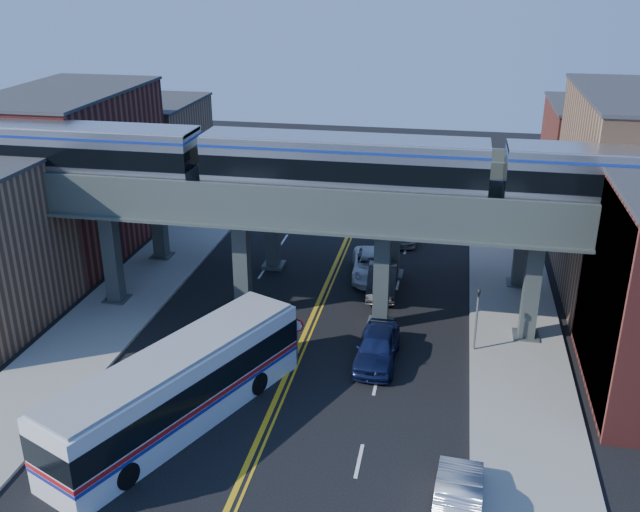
{
  "coord_description": "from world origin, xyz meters",
  "views": [
    {
      "loc": [
        7.45,
        -27.82,
        19.12
      ],
      "look_at": [
        0.85,
        6.39,
        4.67
      ],
      "focal_mm": 40.0,
      "sensor_mm": 36.0,
      "label": 1
    }
  ],
  "objects_px": {
    "car_lane_b": "(382,280)",
    "traffic_signal": "(477,313)",
    "transit_train": "(343,165)",
    "car_lane_c": "(372,265)",
    "stop_sign": "(297,334)",
    "car_parked_curb": "(458,500)",
    "transit_bus": "(179,388)",
    "car_lane_a": "(377,347)",
    "car_lane_d": "(402,227)"
  },
  "relations": [
    {
      "from": "transit_train",
      "to": "traffic_signal",
      "type": "xyz_separation_m",
      "value": [
        7.42,
        -2.0,
        -6.93
      ]
    },
    {
      "from": "stop_sign",
      "to": "car_lane_b",
      "type": "xyz_separation_m",
      "value": [
        3.31,
        9.43,
        -0.94
      ]
    },
    {
      "from": "stop_sign",
      "to": "car_lane_a",
      "type": "xyz_separation_m",
      "value": [
        3.98,
        1.03,
        -0.89
      ]
    },
    {
      "from": "car_lane_c",
      "to": "car_lane_a",
      "type": "bearing_deg",
      "value": -88.8
    },
    {
      "from": "car_lane_c",
      "to": "transit_train",
      "type": "bearing_deg",
      "value": -105.12
    },
    {
      "from": "transit_bus",
      "to": "car_lane_c",
      "type": "bearing_deg",
      "value": 3.95
    },
    {
      "from": "stop_sign",
      "to": "car_lane_a",
      "type": "bearing_deg",
      "value": 14.53
    },
    {
      "from": "car_lane_a",
      "to": "car_parked_curb",
      "type": "height_order",
      "value": "car_lane_a"
    },
    {
      "from": "transit_bus",
      "to": "car_lane_a",
      "type": "height_order",
      "value": "transit_bus"
    },
    {
      "from": "traffic_signal",
      "to": "car_lane_d",
      "type": "bearing_deg",
      "value": 107.65
    },
    {
      "from": "car_lane_a",
      "to": "car_lane_c",
      "type": "relative_size",
      "value": 0.9
    },
    {
      "from": "stop_sign",
      "to": "traffic_signal",
      "type": "bearing_deg",
      "value": 18.63
    },
    {
      "from": "transit_train",
      "to": "car_parked_curb",
      "type": "relative_size",
      "value": 9.41
    },
    {
      "from": "transit_train",
      "to": "car_lane_b",
      "type": "bearing_deg",
      "value": 67.6
    },
    {
      "from": "transit_train",
      "to": "car_lane_d",
      "type": "relative_size",
      "value": 8.14
    },
    {
      "from": "transit_train",
      "to": "car_parked_curb",
      "type": "distance_m",
      "value": 18.06
    },
    {
      "from": "stop_sign",
      "to": "car_parked_curb",
      "type": "bearing_deg",
      "value": -49.21
    },
    {
      "from": "car_lane_d",
      "to": "car_parked_curb",
      "type": "distance_m",
      "value": 29.04
    },
    {
      "from": "car_lane_a",
      "to": "car_parked_curb",
      "type": "relative_size",
      "value": 1.03
    },
    {
      "from": "car_lane_b",
      "to": "car_lane_c",
      "type": "height_order",
      "value": "car_lane_b"
    },
    {
      "from": "stop_sign",
      "to": "car_lane_d",
      "type": "xyz_separation_m",
      "value": [
        3.75,
        19.19,
        -0.93
      ]
    },
    {
      "from": "car_lane_b",
      "to": "car_lane_d",
      "type": "bearing_deg",
      "value": 83.61
    },
    {
      "from": "car_lane_b",
      "to": "car_parked_curb",
      "type": "xyz_separation_m",
      "value": [
        4.89,
        -18.93,
        -0.01
      ]
    },
    {
      "from": "car_lane_d",
      "to": "car_lane_a",
      "type": "bearing_deg",
      "value": -90.1
    },
    {
      "from": "stop_sign",
      "to": "car_lane_b",
      "type": "bearing_deg",
      "value": 70.68
    },
    {
      "from": "traffic_signal",
      "to": "car_lane_b",
      "type": "relative_size",
      "value": 0.83
    },
    {
      "from": "traffic_signal",
      "to": "car_lane_a",
      "type": "relative_size",
      "value": 0.81
    },
    {
      "from": "car_lane_b",
      "to": "traffic_signal",
      "type": "bearing_deg",
      "value": -52.75
    },
    {
      "from": "stop_sign",
      "to": "car_lane_a",
      "type": "distance_m",
      "value": 4.21
    },
    {
      "from": "traffic_signal",
      "to": "car_lane_b",
      "type": "xyz_separation_m",
      "value": [
        -5.59,
        6.43,
        -1.48
      ]
    },
    {
      "from": "car_lane_b",
      "to": "car_lane_d",
      "type": "xyz_separation_m",
      "value": [
        0.44,
        9.77,
        0.01
      ]
    },
    {
      "from": "transit_bus",
      "to": "car_lane_c",
      "type": "height_order",
      "value": "transit_bus"
    },
    {
      "from": "transit_train",
      "to": "car_lane_c",
      "type": "relative_size",
      "value": 8.21
    },
    {
      "from": "traffic_signal",
      "to": "transit_bus",
      "type": "distance_m",
      "value": 15.64
    },
    {
      "from": "transit_bus",
      "to": "stop_sign",
      "type": "bearing_deg",
      "value": -10.44
    },
    {
      "from": "stop_sign",
      "to": "traffic_signal",
      "type": "xyz_separation_m",
      "value": [
        8.9,
        3.0,
        0.54
      ]
    },
    {
      "from": "transit_train",
      "to": "car_parked_curb",
      "type": "bearing_deg",
      "value": -65.14
    },
    {
      "from": "traffic_signal",
      "to": "car_parked_curb",
      "type": "distance_m",
      "value": 12.61
    },
    {
      "from": "transit_train",
      "to": "stop_sign",
      "type": "relative_size",
      "value": 17.6
    },
    {
      "from": "car_parked_curb",
      "to": "transit_train",
      "type": "bearing_deg",
      "value": -62.31
    },
    {
      "from": "stop_sign",
      "to": "transit_bus",
      "type": "xyz_separation_m",
      "value": [
        -4.01,
        -5.82,
        0.01
      ]
    },
    {
      "from": "transit_bus",
      "to": "car_lane_a",
      "type": "xyz_separation_m",
      "value": [
        7.99,
        6.86,
        -0.91
      ]
    },
    {
      "from": "traffic_signal",
      "to": "car_lane_c",
      "type": "xyz_separation_m",
      "value": [
        -6.47,
        8.71,
        -1.52
      ]
    },
    {
      "from": "car_lane_b",
      "to": "car_lane_d",
      "type": "height_order",
      "value": "car_lane_d"
    },
    {
      "from": "car_lane_d",
      "to": "transit_train",
      "type": "bearing_deg",
      "value": -99.93
    },
    {
      "from": "transit_bus",
      "to": "car_parked_curb",
      "type": "distance_m",
      "value": 12.78
    },
    {
      "from": "car_lane_b",
      "to": "car_parked_curb",
      "type": "bearing_deg",
      "value": -79.29
    },
    {
      "from": "transit_train",
      "to": "traffic_signal",
      "type": "height_order",
      "value": "transit_train"
    },
    {
      "from": "stop_sign",
      "to": "transit_bus",
      "type": "distance_m",
      "value": 7.07
    },
    {
      "from": "stop_sign",
      "to": "car_parked_curb",
      "type": "distance_m",
      "value": 12.59
    }
  ]
}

